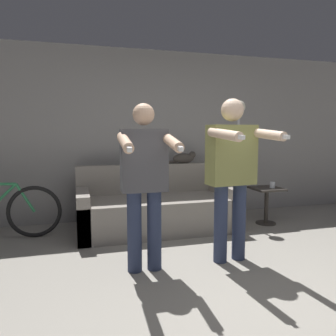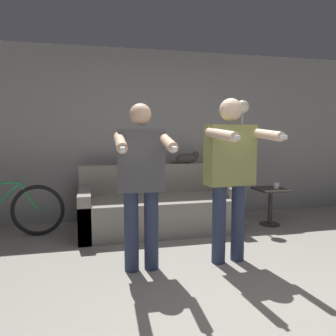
# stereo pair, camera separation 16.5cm
# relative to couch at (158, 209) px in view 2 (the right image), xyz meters

# --- Properties ---
(ground_plane) EXTENTS (16.00, 16.00, 0.00)m
(ground_plane) POSITION_rel_couch_xyz_m (0.21, -2.00, -0.29)
(ground_plane) COLOR gray
(wall_back) EXTENTS (10.00, 0.05, 2.60)m
(wall_back) POSITION_rel_couch_xyz_m (0.21, 0.71, 1.01)
(wall_back) COLOR gray
(wall_back) RESTS_ON ground_plane
(couch) EXTENTS (2.12, 0.94, 0.88)m
(couch) POSITION_rel_couch_xyz_m (0.00, 0.00, 0.00)
(couch) COLOR gray
(couch) RESTS_ON ground_plane
(person_left) EXTENTS (0.52, 0.68, 1.62)m
(person_left) POSITION_rel_couch_xyz_m (-0.43, -1.30, 0.65)
(person_left) COLOR #2D3856
(person_left) RESTS_ON ground_plane
(person_right) EXTENTS (0.60, 0.71, 1.69)m
(person_right) POSITION_rel_couch_xyz_m (0.49, -1.30, 0.70)
(person_right) COLOR #2D3856
(person_right) RESTS_ON ground_plane
(cat) EXTENTS (0.46, 0.12, 0.18)m
(cat) POSITION_rel_couch_xyz_m (0.53, 0.36, 0.68)
(cat) COLOR #3D3833
(cat) RESTS_ON couch
(floor_lamp) EXTENTS (0.24, 0.24, 1.81)m
(floor_lamp) POSITION_rel_couch_xyz_m (1.26, 0.05, 1.05)
(floor_lamp) COLOR #B2B2B7
(floor_lamp) RESTS_ON ground_plane
(side_table) EXTENTS (0.42, 0.42, 0.54)m
(side_table) POSITION_rel_couch_xyz_m (1.64, -0.16, 0.10)
(side_table) COLOR #38332D
(side_table) RESTS_ON ground_plane
(cup) EXTENTS (0.07, 0.07, 0.09)m
(cup) POSITION_rel_couch_xyz_m (1.69, -0.21, 0.30)
(cup) COLOR silver
(cup) RESTS_ON side_table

